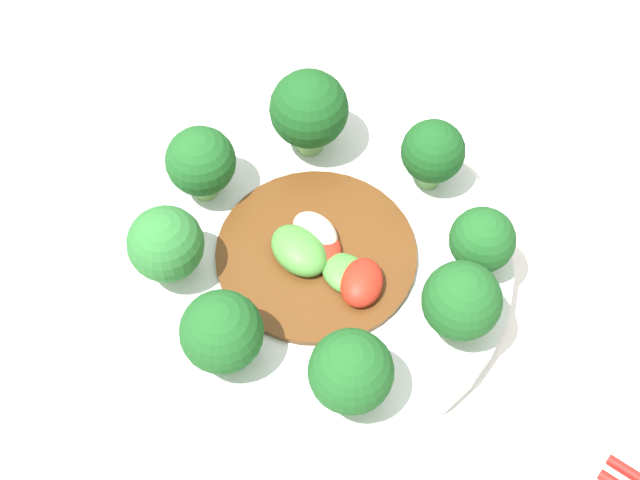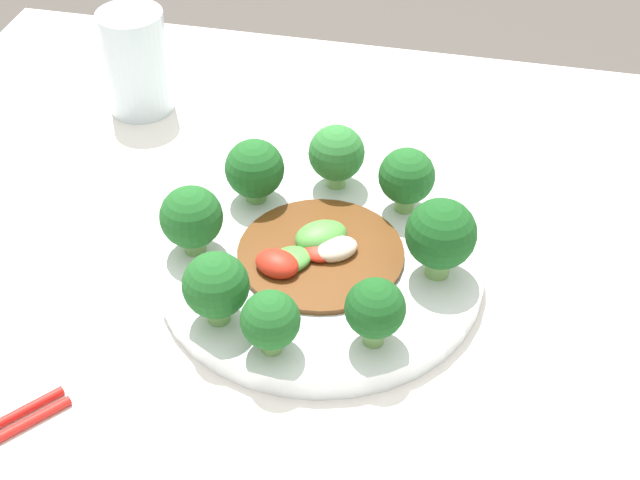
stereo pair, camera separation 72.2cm
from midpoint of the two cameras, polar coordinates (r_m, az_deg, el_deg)
The scene contains 11 objects.
table at distance 0.93m, azimuth -18.89°, elevation -26.59°, with size 0.93×0.81×0.70m.
plate at distance 0.60m, azimuth -28.48°, elevation -20.59°, with size 0.28×0.28×0.02m.
broccoli_north at distance 0.62m, azimuth -39.51°, elevation -18.77°, with size 0.05×0.05×0.06m.
broccoli_northwest at distance 0.59m, azimuth -38.44°, elevation -25.48°, with size 0.05×0.05×0.06m.
broccoli_east at distance 0.58m, azimuth -28.60°, elevation -9.93°, with size 0.06×0.06×0.07m.
broccoli_west at distance 0.55m, azimuth -32.03°, elevation -30.33°, with size 0.05×0.05×0.06m.
broccoli_northeast at distance 0.62m, azimuth -35.95°, elevation -13.12°, with size 0.05×0.05×0.06m.
broccoli_south at distance 0.52m, azimuth -19.19°, elevation -21.53°, with size 0.05×0.05×0.05m.
broccoli_southeast at distance 0.54m, azimuth -20.90°, elevation -14.12°, with size 0.05×0.05×0.06m.
broccoli_southwest at distance 0.52m, azimuth -22.75°, elevation -26.95°, with size 0.05×0.05×0.06m.
stirfry_center at distance 0.59m, azimuth -29.17°, elevation -20.57°, with size 0.14×0.14×0.02m.
Camera 1 is at (-0.32, 0.02, 1.25)m, focal length 50.00 mm.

